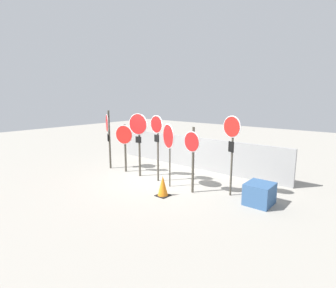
{
  "coord_description": "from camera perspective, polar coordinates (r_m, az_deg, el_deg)",
  "views": [
    {
      "loc": [
        6.55,
        -7.26,
        3.2
      ],
      "look_at": [
        0.53,
        0.0,
        1.48
      ],
      "focal_mm": 28.0,
      "sensor_mm": 36.0,
      "label": 1
    }
  ],
  "objects": [
    {
      "name": "stop_sign_5",
      "position": [
        8.62,
        5.31,
        -1.24
      ],
      "size": [
        0.68,
        0.19,
        2.22
      ],
      "rotation": [
        0.0,
        0.0,
        -0.17
      ],
      "color": "#474238",
      "rests_on": "ground"
    },
    {
      "name": "ground_plane",
      "position": [
        10.29,
        -2.28,
        -7.8
      ],
      "size": [
        40.0,
        40.0,
        0.0
      ],
      "primitive_type": "plane",
      "color": "gray"
    },
    {
      "name": "fence_back",
      "position": [
        11.92,
        5.35,
        -1.81
      ],
      "size": [
        8.68,
        0.12,
        1.41
      ],
      "color": "gray",
      "rests_on": "ground"
    },
    {
      "name": "stop_sign_3",
      "position": [
        9.74,
        -2.42,
        2.21
      ],
      "size": [
        0.66,
        0.16,
        2.52
      ],
      "rotation": [
        0.0,
        0.0,
        -0.15
      ],
      "color": "#474238",
      "rests_on": "ground"
    },
    {
      "name": "stop_sign_6",
      "position": [
        8.48,
        13.71,
        1.31
      ],
      "size": [
        0.67,
        0.21,
        2.61
      ],
      "rotation": [
        0.0,
        0.0,
        -0.26
      ],
      "color": "#474238",
      "rests_on": "ground"
    },
    {
      "name": "storage_crate",
      "position": [
        8.45,
        19.29,
        -10.18
      ],
      "size": [
        0.75,
        0.84,
        0.65
      ],
      "color": "#335684",
      "rests_on": "ground"
    },
    {
      "name": "stop_sign_0",
      "position": [
        11.86,
        -12.91,
        2.87
      ],
      "size": [
        0.68,
        0.44,
        2.6
      ],
      "rotation": [
        0.0,
        0.0,
        -0.56
      ],
      "color": "#474238",
      "rests_on": "ground"
    },
    {
      "name": "stop_sign_1",
      "position": [
        11.19,
        -9.47,
        0.96
      ],
      "size": [
        0.78,
        0.29,
        2.04
      ],
      "rotation": [
        0.0,
        0.0,
        0.32
      ],
      "color": "#474238",
      "rests_on": "ground"
    },
    {
      "name": "traffic_cone_0",
      "position": [
        8.61,
        -1.13,
        -9.12
      ],
      "size": [
        0.41,
        0.41,
        0.67
      ],
      "color": "black",
      "rests_on": "ground"
    },
    {
      "name": "stop_sign_4",
      "position": [
        9.12,
        0.12,
        1.06
      ],
      "size": [
        0.78,
        0.42,
        2.27
      ],
      "rotation": [
        0.0,
        0.0,
        -0.47
      ],
      "color": "#474238",
      "rests_on": "ground"
    },
    {
      "name": "stop_sign_2",
      "position": [
        10.42,
        -6.44,
        2.54
      ],
      "size": [
        0.83,
        0.21,
        2.55
      ],
      "rotation": [
        0.0,
        0.0,
        0.2
      ],
      "color": "#474238",
      "rests_on": "ground"
    }
  ]
}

